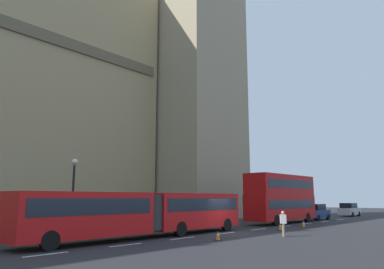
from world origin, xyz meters
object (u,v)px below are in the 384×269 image
at_px(sedan_lead, 316,212).
at_px(sedan_trailing, 349,210).
at_px(double_decker_bus, 281,196).
at_px(articulated_bus, 146,211).
at_px(traffic_cone_east, 303,224).
at_px(street_lamp, 73,191).
at_px(pedestrian_near_cones, 283,223).
at_px(traffic_cone_middle, 280,227).
at_px(traffic_cone_west, 218,236).

xyz_separation_m(sedan_lead, sedan_trailing, (11.56, 0.08, 0.00)).
xyz_separation_m(double_decker_bus, sedan_lead, (8.24, -0.05, -1.80)).
distance_m(articulated_bus, traffic_cone_east, 15.75).
xyz_separation_m(articulated_bus, double_decker_bus, (18.50, 0.00, 0.96)).
relative_size(articulated_bus, double_decker_bus, 1.67).
bearing_deg(street_lamp, articulated_bus, -58.85).
xyz_separation_m(double_decker_bus, sedan_trailing, (19.80, 0.03, -1.80)).
xyz_separation_m(articulated_bus, sedan_trailing, (38.30, 0.03, -0.83)).
distance_m(double_decker_bus, pedestrian_near_cones, 13.52).
height_order(double_decker_bus, traffic_cone_middle, double_decker_bus).
bearing_deg(double_decker_bus, pedestrian_near_cones, -151.68).
distance_m(articulated_bus, sedan_lead, 26.75).
height_order(sedan_trailing, traffic_cone_west, sedan_trailing).
bearing_deg(traffic_cone_middle, sedan_trailing, 7.93).
xyz_separation_m(articulated_bus, traffic_cone_west, (2.01, -4.40, -1.46)).
height_order(articulated_bus, traffic_cone_east, articulated_bus).
bearing_deg(traffic_cone_middle, street_lamp, 149.00).
xyz_separation_m(articulated_bus, pedestrian_near_cones, (6.70, -6.36, -0.83)).
bearing_deg(articulated_bus, sedan_trailing, 0.05).
height_order(articulated_bus, sedan_lead, articulated_bus).
relative_size(double_decker_bus, traffic_cone_east, 18.26).
xyz_separation_m(traffic_cone_middle, street_lamp, (-13.76, 8.27, 2.77)).
distance_m(double_decker_bus, sedan_trailing, 19.88).
distance_m(traffic_cone_west, traffic_cone_middle, 9.06).
distance_m(traffic_cone_west, pedestrian_near_cones, 5.12).
bearing_deg(traffic_cone_east, articulated_bus, 165.97).
bearing_deg(sedan_lead, traffic_cone_west, -170.01).
distance_m(articulated_bus, sedan_trailing, 38.31).
bearing_deg(traffic_cone_middle, pedestrian_near_cones, -149.14).
bearing_deg(articulated_bus, traffic_cone_west, -65.50).
xyz_separation_m(articulated_bus, sedan_lead, (26.74, -0.05, -0.83)).
bearing_deg(pedestrian_near_cones, sedan_lead, 17.48).
relative_size(sedan_lead, traffic_cone_west, 7.59).
relative_size(traffic_cone_east, pedestrian_near_cones, 0.34).
height_order(sedan_lead, traffic_cone_east, sedan_lead).
bearing_deg(double_decker_bus, sedan_lead, -0.33).
height_order(articulated_bus, pedestrian_near_cones, articulated_bus).
bearing_deg(sedan_trailing, double_decker_bus, -179.91).
relative_size(traffic_cone_west, pedestrian_near_cones, 0.34).
relative_size(sedan_lead, street_lamp, 0.83).
height_order(traffic_cone_east, street_lamp, street_lamp).
xyz_separation_m(traffic_cone_east, pedestrian_near_cones, (-8.51, -2.56, 0.63)).
bearing_deg(sedan_trailing, sedan_lead, -179.60).
xyz_separation_m(sedan_trailing, street_lamp, (-41.03, 4.47, 2.14)).
bearing_deg(pedestrian_near_cones, traffic_cone_east, 16.71).
distance_m(double_decker_bus, traffic_cone_west, 17.24).
distance_m(double_decker_bus, street_lamp, 21.70).
bearing_deg(sedan_lead, street_lamp, 171.22).
height_order(articulated_bus, street_lamp, street_lamp).
xyz_separation_m(double_decker_bus, traffic_cone_middle, (-7.46, -3.77, -2.43)).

